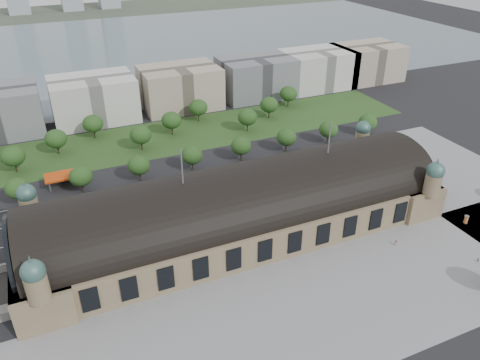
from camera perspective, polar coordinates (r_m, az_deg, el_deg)
name	(u,v)px	position (r m, az deg, el deg)	size (l,w,h in m)	color
ground	(240,233)	(171.05, -0.02, -6.48)	(900.00, 900.00, 0.00)	black
station	(240,209)	(165.23, -0.02, -3.59)	(150.00, 48.40, 44.30)	#887654
plaza_south	(331,305)	(145.81, 10.99, -14.74)	(190.00, 48.00, 0.12)	gray
plaza_east	(453,177)	(226.69, 24.54, 0.30)	(56.00, 100.00, 0.12)	gray
road_slab	(159,195)	(196.20, -9.90, -1.80)	(260.00, 26.00, 0.10)	black
grass_belt	(140,142)	(244.99, -12.14, 4.58)	(300.00, 45.00, 0.10)	#2B4A1D
petrol_station	(65,176)	(215.30, -20.60, 0.51)	(14.00, 13.00, 5.05)	#C73E0B
lake	(102,49)	(439.98, -16.48, 15.12)	(700.00, 320.00, 0.08)	slate
far_shore	(74,11)	(635.19, -19.56, 18.80)	(700.00, 120.00, 0.14)	#44513D
office_3	(94,99)	(275.55, -17.39, 9.40)	(45.00, 32.00, 24.00)	silver
office_4	(180,87)	(284.64, -7.31, 11.13)	(45.00, 32.00, 24.00)	#B7A48F
office_5	(256,77)	(301.85, 1.98, 12.41)	(45.00, 32.00, 24.00)	slate
office_6	(317,69)	(323.23, 9.40, 13.20)	(45.00, 32.00, 24.00)	silver
office_7	(366,62)	(346.05, 15.16, 13.67)	(45.00, 32.00, 24.00)	#B7A48F
tree_row_2	(17,188)	(202.96, -25.49, -0.93)	(9.60, 9.60, 11.52)	#2D2116
tree_row_3	(81,176)	(202.48, -18.84, 0.42)	(9.60, 9.60, 11.52)	#2D2116
tree_row_4	(139,165)	(204.82, -12.25, 1.75)	(9.60, 9.60, 11.52)	#2D2116
tree_row_5	(192,155)	(209.91, -5.88, 3.01)	(9.60, 9.60, 11.52)	#2D2116
tree_row_6	(241,146)	(217.54, 0.12, 4.16)	(9.60, 9.60, 11.52)	#2D2116
tree_row_7	(286,137)	(227.45, 5.68, 5.18)	(9.60, 9.60, 11.52)	#2D2116
tree_row_8	(329,129)	(239.37, 10.74, 6.07)	(9.60, 9.60, 11.52)	#2D2116
tree_row_9	(368,122)	(253.02, 15.31, 6.83)	(9.60, 9.60, 11.52)	#2D2116
tree_belt_3	(13,156)	(229.77, -25.93, 2.63)	(10.40, 10.40, 12.48)	#2D2116
tree_belt_4	(56,139)	(240.17, -21.53, 4.71)	(10.40, 10.40, 12.48)	#2D2116
tree_belt_5	(93,124)	(252.15, -17.50, 6.58)	(10.40, 10.40, 12.48)	#2D2116
tree_belt_6	(141,135)	(232.58, -12.02, 5.39)	(10.40, 10.40, 12.48)	#2D2116
tree_belt_7	(171,120)	(247.29, -8.37, 7.21)	(10.40, 10.40, 12.48)	#2D2116
tree_belt_8	(198,108)	(263.09, -5.12, 8.79)	(10.40, 10.40, 12.48)	#2D2116
tree_belt_9	(247,117)	(248.79, 0.91, 7.67)	(10.40, 10.40, 12.48)	#2D2116
tree_belt_10	(269,105)	(266.68, 3.58, 9.14)	(10.40, 10.40, 12.48)	#2D2116
tree_belt_11	(288,94)	(285.22, 5.92, 10.41)	(10.40, 10.40, 12.48)	#2D2116
traffic_car_2	(46,232)	(184.30, -22.55, -5.84)	(2.56, 5.54, 1.54)	black
traffic_car_3	(127,187)	(202.87, -13.63, -0.86)	(2.19, 5.38, 1.56)	maroon
traffic_car_4	(202,184)	(200.19, -4.63, -0.51)	(1.69, 4.20, 1.43)	#191C47
traffic_car_5	(285,154)	(225.89, 5.57, 3.13)	(1.52, 4.37, 1.44)	#595C61
traffic_car_6	(375,149)	(239.88, 16.17, 3.68)	(2.43, 5.27, 1.46)	silver
parked_car_0	(71,231)	(181.46, -19.93, -5.85)	(1.73, 4.96, 1.63)	black
parked_car_1	(14,246)	(181.16, -25.80, -7.30)	(2.60, 5.64, 1.57)	maroon
parked_car_2	(102,224)	(181.87, -16.43, -5.17)	(1.90, 4.68, 1.36)	#1A1B49
parked_car_3	(81,231)	(180.31, -18.84, -5.88)	(1.94, 4.82, 1.64)	slate
parked_car_4	(74,230)	(181.46, -19.54, -5.77)	(1.73, 4.97, 1.64)	silver
parked_car_5	(114,221)	(182.16, -15.09, -4.88)	(2.38, 5.16, 1.43)	gray
parked_car_6	(173,209)	(184.79, -8.20, -3.53)	(1.96, 4.83, 1.40)	black
bus_west	(217,193)	(191.66, -2.79, -1.64)	(2.53, 10.82, 3.01)	red
bus_mid	(197,191)	(193.44, -5.25, -1.29)	(3.17, 13.54, 3.77)	beige
bus_east	(248,186)	(196.03, 0.94, -0.71)	(3.17, 13.55, 3.77)	silver
advertising_column	(466,219)	(194.61, 25.85, -4.34)	(1.69, 1.69, 3.21)	#BF352F
pedestrian_0	(396,243)	(173.45, 18.46, -7.28)	(0.95, 0.54, 1.93)	gray
pedestrian_1	(478,260)	(176.48, 27.01, -8.66)	(0.58, 0.38, 1.59)	gray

